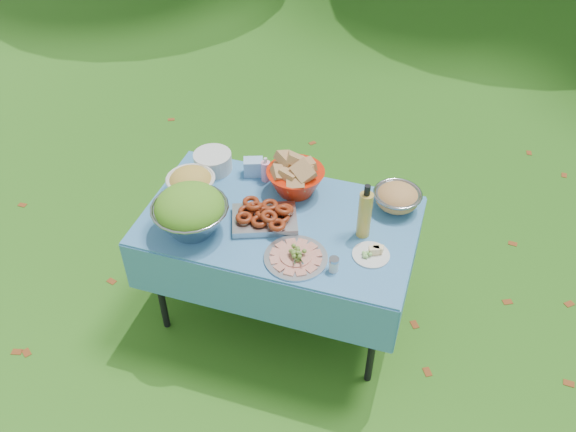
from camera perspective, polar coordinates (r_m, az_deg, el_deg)
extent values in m
plane|color=#123A0A|center=(3.83, -0.71, -8.79)|extent=(80.00, 80.00, 0.00)
cube|color=#72B9DB|center=(3.55, -0.76, -4.87)|extent=(1.46, 0.86, 0.76)
cylinder|color=silver|center=(3.62, -7.05, 5.08)|extent=(0.25, 0.25, 0.11)
cube|color=#91BCEA|center=(3.57, -3.25, 4.60)|extent=(0.13, 0.11, 0.10)
cylinder|color=#F99FC8|center=(3.50, -2.10, 4.40)|extent=(0.07, 0.07, 0.15)
cube|color=#A5A5A9|center=(3.24, -2.21, -0.07)|extent=(0.41, 0.35, 0.08)
cylinder|color=#B8BAC0|center=(3.04, 0.74, -3.52)|extent=(0.42, 0.42, 0.07)
cylinder|color=gold|center=(3.11, 7.22, 0.49)|extent=(0.08, 0.08, 0.32)
cylinder|color=silver|center=(3.09, 7.80, -3.34)|extent=(0.25, 0.25, 0.05)
cylinder|color=silver|center=(2.99, 4.31, -4.55)|extent=(0.06, 0.06, 0.08)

